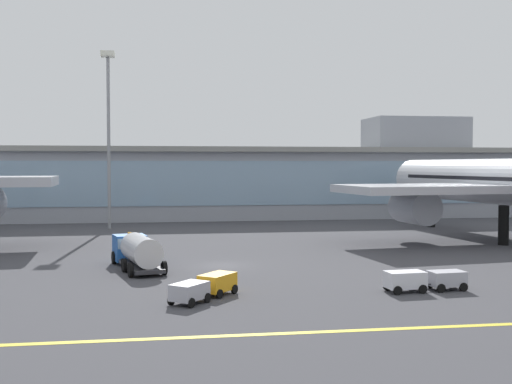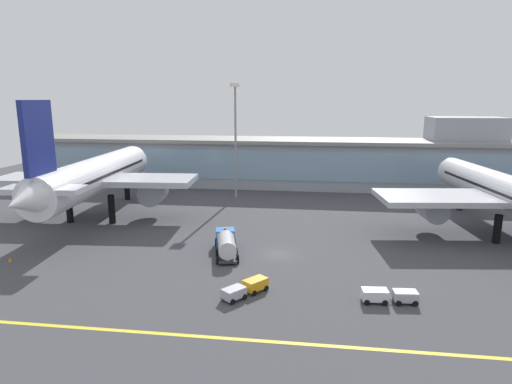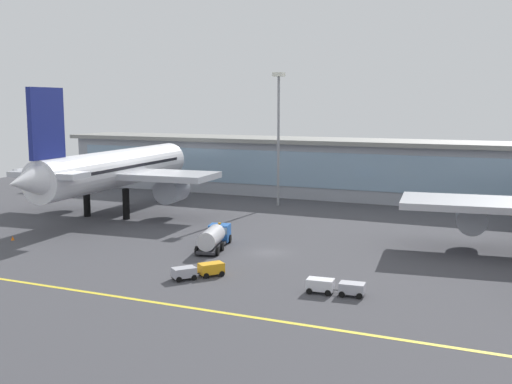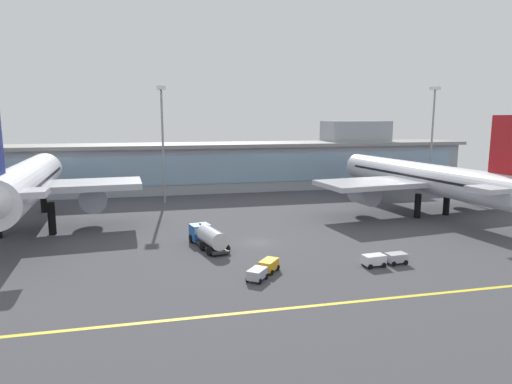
{
  "view_description": "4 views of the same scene",
  "coord_description": "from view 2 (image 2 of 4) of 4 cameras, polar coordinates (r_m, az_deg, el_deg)",
  "views": [
    {
      "loc": [
        -5.31,
        -52.91,
        8.54
      ],
      "look_at": [
        3.33,
        3.15,
        6.1
      ],
      "focal_mm": 44.13,
      "sensor_mm": 36.0,
      "label": 1
    },
    {
      "loc": [
        4.54,
        -56.46,
        20.61
      ],
      "look_at": [
        -4.82,
        12.18,
        5.91
      ],
      "focal_mm": 30.94,
      "sensor_mm": 36.0,
      "label": 2
    },
    {
      "loc": [
        28.69,
        -68.79,
        18.38
      ],
      "look_at": [
        -3.72,
        4.76,
        6.74
      ],
      "focal_mm": 43.36,
      "sensor_mm": 36.0,
      "label": 3
    },
    {
      "loc": [
        -13.97,
        -58.87,
        17.35
      ],
      "look_at": [
        2.38,
        11.56,
        5.25
      ],
      "focal_mm": 31.12,
      "sensor_mm": 36.0,
      "label": 4
    }
  ],
  "objects": [
    {
      "name": "airliner_near_right",
      "position": [
        76.16,
        30.14,
        -0.34
      ],
      "size": [
        40.14,
        51.4,
        17.77
      ],
      "rotation": [
        0.0,
        0.0,
        1.69
      ],
      "color": "black",
      "rests_on": "ground"
    },
    {
      "name": "ground_plane",
      "position": [
        60.28,
        3.0,
        -8.03
      ],
      "size": [
        180.0,
        180.0,
        0.0
      ],
      "primitive_type": "plane",
      "color": "#424247"
    },
    {
      "name": "apron_light_mast_west",
      "position": [
        91.49,
        -2.68,
        8.74
      ],
      "size": [
        1.8,
        1.8,
        23.63
      ],
      "color": "gray",
      "rests_on": "ground"
    },
    {
      "name": "fuel_tanker_truck",
      "position": [
        60.24,
        -3.88,
        -6.53
      ],
      "size": [
        4.79,
        9.36,
        2.9
      ],
      "rotation": [
        0.0,
        0.0,
        1.82
      ],
      "color": "black",
      "rests_on": "ground"
    },
    {
      "name": "terminal_building",
      "position": [
        105.19,
        6.3,
        4.0
      ],
      "size": [
        129.86,
        14.0,
        16.54
      ],
      "color": "#9399A3",
      "rests_on": "ground"
    },
    {
      "name": "taxiway_centreline_stripe",
      "position": [
        40.41,
        0.23,
        -18.67
      ],
      "size": [
        144.0,
        0.5,
        0.01
      ],
      "primitive_type": "cube",
      "color": "yellow",
      "rests_on": "ground"
    },
    {
      "name": "baggage_tug_near",
      "position": [
        48.5,
        16.78,
        -12.68
      ],
      "size": [
        5.71,
        2.15,
        1.4
      ],
      "rotation": [
        0.0,
        0.0,
        3.23
      ],
      "color": "black",
      "rests_on": "ground"
    },
    {
      "name": "safety_cone",
      "position": [
        65.71,
        -29.22,
        -7.61
      ],
      "size": [
        0.47,
        0.47,
        0.59
      ],
      "primitive_type": "cone",
      "color": "orange",
      "rests_on": "ground"
    },
    {
      "name": "service_truck_far",
      "position": [
        48.19,
        -1.32,
        -12.31
      ],
      "size": [
        4.74,
        5.31,
        1.4
      ],
      "rotation": [
        0.0,
        0.0,
        0.89
      ],
      "color": "black",
      "rests_on": "ground"
    },
    {
      "name": "airliner_near_left",
      "position": [
        80.9,
        -20.06,
        1.93
      ],
      "size": [
        34.58,
        48.49,
        20.45
      ],
      "rotation": [
        0.0,
        0.0,
        1.64
      ],
      "color": "black",
      "rests_on": "ground"
    }
  ]
}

